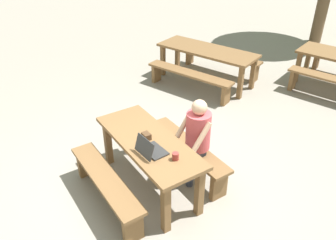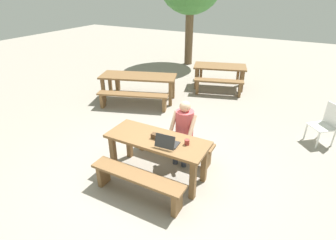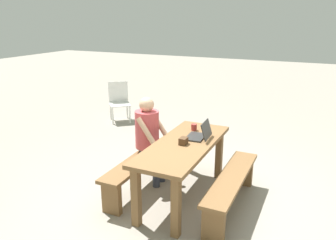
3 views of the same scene
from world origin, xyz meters
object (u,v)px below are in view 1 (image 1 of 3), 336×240
picnic_table_rear (207,54)px  picnic_table_front (149,148)px  coffee_mug (175,156)px  small_pouch (146,136)px  person_seated (196,135)px  laptop (150,149)px

picnic_table_rear → picnic_table_front: bearing=-70.5°
coffee_mug → picnic_table_rear: bearing=135.5°
small_pouch → picnic_table_rear: size_ratio=0.05×
person_seated → picnic_table_rear: person_seated is taller
coffee_mug → picnic_table_rear: 3.88m
picnic_table_front → small_pouch: size_ratio=14.94×
coffee_mug → picnic_table_rear: coffee_mug is taller
picnic_table_front → small_pouch: 0.18m
picnic_table_rear → laptop: bearing=-68.6°
picnic_table_front → laptop: bearing=-25.6°
small_pouch → person_seated: (0.25, 0.61, -0.07)m
small_pouch → picnic_table_front: bearing=19.5°
person_seated → picnic_table_rear: (-2.46, 2.18, -0.09)m
coffee_mug → picnic_table_rear: (-2.77, 2.72, -0.17)m
laptop → picnic_table_front: bearing=-29.3°
laptop → small_pouch: laptop is taller
picnic_table_rear → coffee_mug: bearing=-63.9°
laptop → picnic_table_rear: bearing=-52.9°
picnic_table_rear → small_pouch: bearing=-71.0°
picnic_table_front → small_pouch: small_pouch is taller
picnic_table_front → laptop: laptop is taller
picnic_table_front → coffee_mug: bearing=6.5°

